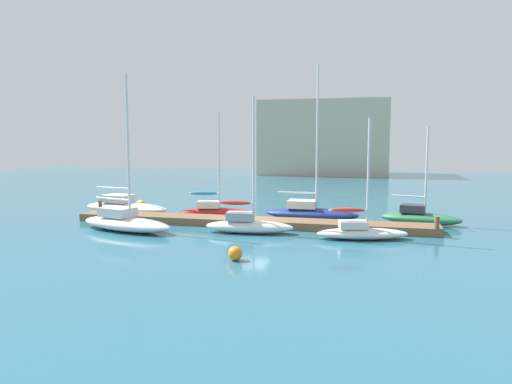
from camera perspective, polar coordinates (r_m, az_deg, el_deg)
name	(u,v)px	position (r m, az deg, el deg)	size (l,w,h in m)	color
ground_plane	(249,226)	(30.43, -0.92, -4.14)	(120.00, 120.00, 0.00)	#286075
dock_pier	(249,222)	(30.39, -0.92, -3.68)	(23.55, 2.09, 0.49)	brown
dock_piling_near_end	(100,209)	(35.75, -18.44, -1.93)	(0.28, 0.28, 1.21)	brown
dock_piling_far_end	(437,227)	(28.68, 21.17, -3.98)	(0.28, 0.28, 1.21)	brown
sailboat_0	(125,206)	(36.90, -15.69, -1.65)	(7.41, 3.37, 10.10)	white
sailboat_1	(125,222)	(29.80, -15.66, -3.48)	(6.98, 3.65, 9.46)	white
sailboat_2	(215,210)	(33.64, -5.06, -2.23)	(5.36, 2.57, 7.44)	#B21E1E
sailboat_3	(248,224)	(27.95, -1.01, -3.87)	(5.42, 1.91, 8.08)	white
sailboat_4	(310,212)	(32.82, 6.64, -2.40)	(6.55, 2.15, 10.62)	navy
sailboat_5	(361,231)	(26.91, 12.64, -4.61)	(5.31, 2.56, 6.75)	white
sailboat_6	(420,217)	(32.66, 19.32, -2.87)	(5.33, 2.67, 6.44)	#2D7047
mooring_buoy_orange	(235,253)	(21.71, -2.54, -7.48)	(0.67, 0.67, 0.67)	orange
mooring_buoy_yellow	(141,205)	(38.81, -13.84, -1.51)	(0.76, 0.76, 0.76)	yellow
harbor_building_distant	(325,138)	(79.42, 8.41, 6.52)	(20.45, 12.89, 11.96)	#BCB299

